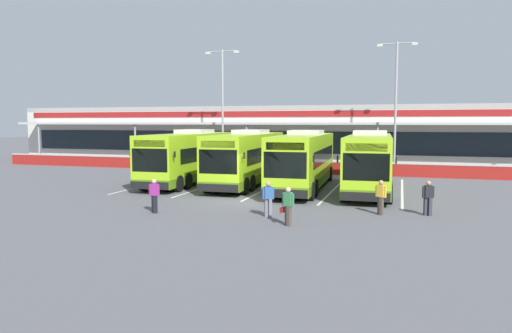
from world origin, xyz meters
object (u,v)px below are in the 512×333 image
coach_bus_left_centre (247,159)px  pedestrian_with_handbag (288,205)px  pedestrian_child (428,197)px  pedestrian_in_dark_coat (268,198)px  pedestrian_approaching_bus (154,195)px  coach_bus_leftmost (190,157)px  lamp_post_west (223,101)px  lamp_post_centre (396,99)px  pedestrian_near_bin (381,196)px  coach_bus_right_centre (369,163)px  coach_bus_centre (304,161)px

coach_bus_left_centre → pedestrian_with_handbag: (5.75, -12.08, -0.93)m
coach_bus_left_centre → pedestrian_with_handbag: coach_bus_left_centre is taller
coach_bus_left_centre → pedestrian_child: (11.46, -8.11, -0.91)m
pedestrian_in_dark_coat → pedestrian_approaching_bus: 5.48m
coach_bus_leftmost → lamp_post_west: (-1.60, 10.73, 4.50)m
pedestrian_child → lamp_post_centre: bearing=95.4°
pedestrian_child → pedestrian_approaching_bus: 12.80m
pedestrian_child → pedestrian_near_bin: size_ratio=1.00×
coach_bus_right_centre → lamp_post_west: 18.74m
coach_bus_left_centre → lamp_post_centre: size_ratio=1.11×
coach_bus_leftmost → lamp_post_centre: bearing=38.0°
coach_bus_left_centre → coach_bus_centre: size_ratio=1.00×
lamp_post_west → lamp_post_centre: size_ratio=1.00×
pedestrian_with_handbag → pedestrian_near_bin: (3.61, 3.55, 0.02)m
pedestrian_with_handbag → pedestrian_child: size_ratio=1.00×
coach_bus_left_centre → pedestrian_child: 14.07m
coach_bus_right_centre → pedestrian_approaching_bus: coach_bus_right_centre is taller
pedestrian_in_dark_coat → lamp_post_west: (-10.38, 21.15, 5.42)m
coach_bus_centre → coach_bus_right_centre: size_ratio=1.00×
coach_bus_right_centre → lamp_post_centre: 12.44m
pedestrian_near_bin → lamp_post_west: (-15.25, 19.06, 5.42)m
pedestrian_with_handbag → lamp_post_centre: bearing=80.2°
coach_bus_left_centre → lamp_post_centre: 15.11m
coach_bus_leftmost → pedestrian_in_dark_coat: bearing=-49.9°
lamp_post_west → lamp_post_centre: 15.56m
coach_bus_centre → pedestrian_child: 10.25m
pedestrian_with_handbag → coach_bus_leftmost: bearing=130.2°
pedestrian_child → pedestrian_approaching_bus: size_ratio=1.00×
coach_bus_leftmost → coach_bus_right_centre: bearing=-2.8°
lamp_post_centre → pedestrian_in_dark_coat: bearing=-103.6°
coach_bus_centre → pedestrian_in_dark_coat: 9.71m
coach_bus_right_centre → pedestrian_approaching_bus: size_ratio=7.55×
coach_bus_centre → pedestrian_in_dark_coat: bearing=-88.1°
coach_bus_centre → pedestrian_child: coach_bus_centre is taller
pedestrian_child → coach_bus_leftmost: bearing=153.3°
pedestrian_child → coach_bus_centre: bearing=135.5°
coach_bus_centre → pedestrian_with_handbag: coach_bus_centre is taller
pedestrian_approaching_bus → lamp_post_centre: size_ratio=0.15×
coach_bus_leftmost → lamp_post_centre: lamp_post_centre is taller
pedestrian_child → lamp_post_west: size_ratio=0.15×
pedestrian_in_dark_coat → pedestrian_with_handbag: bearing=-49.3°
coach_bus_left_centre → lamp_post_centre: (9.67, 10.70, 4.50)m
coach_bus_leftmost → pedestrian_with_handbag: (10.03, -11.88, -0.93)m
coach_bus_left_centre → pedestrian_near_bin: coach_bus_left_centre is taller
coach_bus_left_centre → pedestrian_child: bearing=-35.3°
lamp_post_west → lamp_post_centre: same height
coach_bus_left_centre → pedestrian_near_bin: size_ratio=7.55×
coach_bus_centre → pedestrian_child: size_ratio=7.55×
coach_bus_centre → lamp_post_centre: lamp_post_centre is taller
pedestrian_child → pedestrian_approaching_bus: same height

